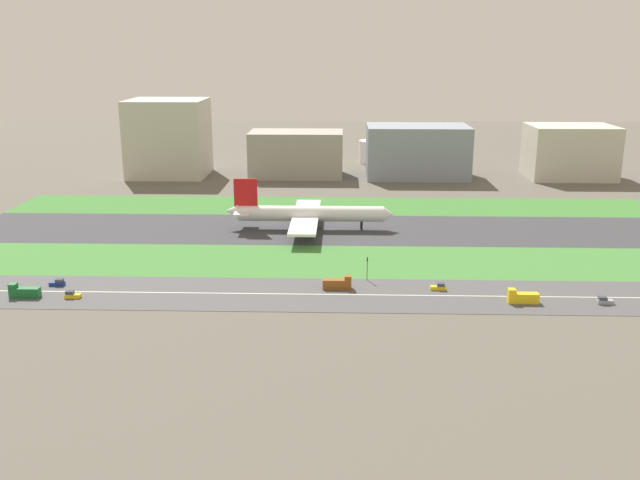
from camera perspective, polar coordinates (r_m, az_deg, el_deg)
The scene contains 21 objects.
ground_plane at distance 268.95m, azimuth 0.92°, elevation 0.87°, with size 800.00×800.00×0.00m, color #5B564C.
runway at distance 268.93m, azimuth 0.92°, elevation 0.88°, with size 280.00×46.00×0.10m, color #38383D.
grass_median_north at distance 308.75m, azimuth 1.04°, elevation 2.82°, with size 280.00×36.00×0.10m, color #3D7A33.
grass_median_south at distance 229.54m, azimuth 0.75°, elevation -1.74°, with size 280.00×36.00×0.10m, color #427F38.
highway at distance 199.25m, azimuth 0.57°, elevation -4.50°, with size 280.00×28.00×0.10m, color #4C4C4F.
highway_centerline at distance 199.23m, azimuth 0.57°, elevation -4.48°, with size 266.00×0.50×0.01m, color silver.
airliner at distance 267.73m, azimuth -1.12°, elevation 2.17°, with size 65.00×56.00×19.70m.
car_4 at distance 207.40m, azimuth 22.31°, elevation -4.64°, with size 4.40×1.80×2.00m.
car_1 at distance 205.61m, azimuth 9.72°, elevation -3.82°, with size 4.40×1.80×2.00m.
car_3 at distance 208.50m, azimuth -19.69°, elevation -4.27°, with size 4.40×1.80×2.00m.
truck_2 at distance 200.34m, azimuth 16.26°, elevation -4.54°, with size 8.40×2.50×4.00m.
truck_0 at distance 203.37m, azimuth 1.48°, elevation -3.59°, with size 8.40×2.50×4.00m.
truck_1 at distance 213.62m, azimuth -23.13°, elevation -3.94°, with size 8.40×2.50×4.00m.
car_0 at distance 220.24m, azimuth -20.73°, elevation -3.32°, with size 4.40×1.80×2.00m.
traffic_light at distance 210.26m, azimuth 3.90°, elevation -2.21°, with size 0.36×0.50×7.20m.
terminal_building at distance 388.59m, azimuth -12.32°, elevation 8.20°, with size 40.67×37.10×41.04m, color beige.
hangar_building at distance 379.04m, azimuth -1.95°, elevation 7.08°, with size 50.02×28.57×24.26m, color #9E998E.
office_tower at distance 380.16m, azimuth 7.98°, elevation 7.22°, with size 54.08×33.71×27.64m, color gray.
cargo_warehouse at distance 397.14m, azimuth 19.81°, elevation 6.83°, with size 44.14×32.65×27.98m, color beige.
fuel_tank_west at distance 423.98m, azimuth 4.47°, elevation 7.23°, with size 18.43×18.43×13.62m, color silver.
fuel_tank_centre at distance 426.46m, azimuth 8.80°, elevation 7.33°, with size 20.16×20.16×16.24m, color silver.
Camera 1 is at (3.92, -259.97, 68.79)m, focal length 38.97 mm.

